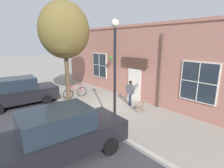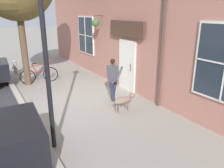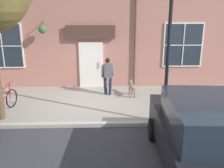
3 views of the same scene
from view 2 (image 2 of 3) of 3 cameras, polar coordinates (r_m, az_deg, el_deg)
name	(u,v)px [view 2 (image 2 of 3)]	position (r m, az deg, el deg)	size (l,w,h in m)	color
ground_plane	(80,99)	(8.49, -8.43, -3.87)	(90.00, 90.00, 0.00)	gray
storefront_facade	(131,30)	(9.06, 4.92, 13.84)	(0.95, 18.00, 4.96)	#B27566
pedestrian_walking	(113,76)	(7.97, 0.33, 2.08)	(0.57, 0.55, 1.61)	#282D47
dog_on_leash	(124,100)	(7.25, 3.22, -4.22)	(1.09, 0.29, 0.62)	#7F6B5B
leaning_bicycle	(39,75)	(10.79, -18.44, 2.32)	(1.73, 0.29, 1.00)	black
street_lamp	(42,16)	(4.88, -17.86, 16.63)	(0.32, 0.32, 4.74)	black
fire_hydrant	(15,67)	(12.76, -23.93, 4.15)	(0.34, 0.20, 0.77)	#99999E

